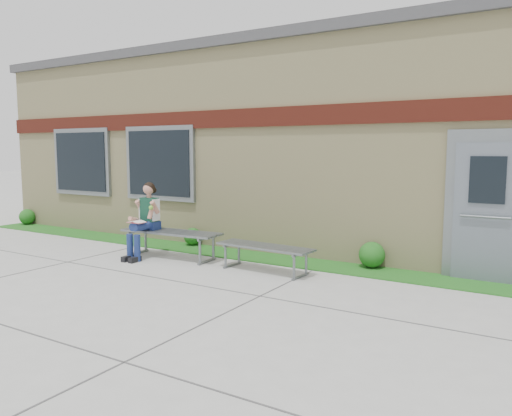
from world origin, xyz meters
The scene contains 9 objects.
ground centered at (0.00, 0.00, 0.00)m, with size 80.00×80.00×0.00m, color #9E9E99.
grass_strip centered at (0.00, 2.60, 0.01)m, with size 16.00×0.80×0.02m, color #165517.
school_building centered at (0.00, 5.99, 2.10)m, with size 16.20×6.22×4.20m.
bench_left centered at (-1.64, 1.73, 0.39)m, with size 1.99×0.67×0.51m.
bench_right centered at (0.36, 1.73, 0.34)m, with size 1.71×0.58×0.44m.
girl centered at (-2.09, 1.52, 0.74)m, with size 0.49×0.80×1.40m.
shrub_west centered at (-7.62, 2.85, 0.22)m, with size 0.40×0.40×0.40m, color #165517.
shrub_mid centered at (-2.04, 2.85, 0.20)m, with size 0.36×0.36×0.36m, color #165517.
shrub_east centered at (1.79, 2.85, 0.24)m, with size 0.44×0.44×0.44m, color #165517.
Camera 1 is at (4.40, -5.19, 2.00)m, focal length 35.00 mm.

